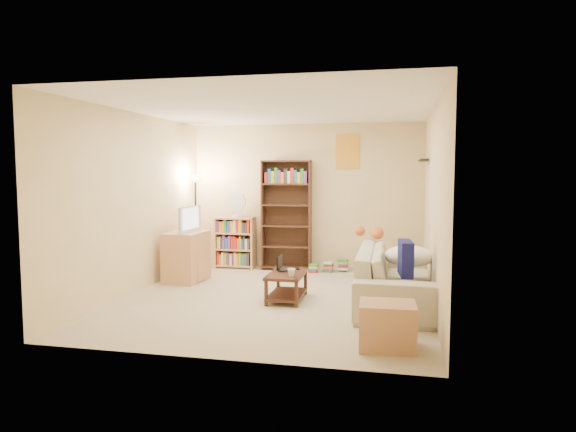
{
  "coord_description": "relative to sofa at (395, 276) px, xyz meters",
  "views": [
    {
      "loc": [
        1.57,
        -6.5,
        1.69
      ],
      "look_at": [
        0.03,
        0.65,
        1.05
      ],
      "focal_mm": 32.0,
      "sensor_mm": 36.0,
      "label": 1
    }
  ],
  "objects": [
    {
      "name": "side_table",
      "position": [
        -0.18,
        1.38,
        -0.11
      ],
      "size": [
        0.53,
        0.53,
        0.47
      ],
      "primitive_type": "cube",
      "rotation": [
        0.0,
        0.0,
        -0.37
      ],
      "color": "tan",
      "rests_on": "ground"
    },
    {
      "name": "sofa",
      "position": [
        0.0,
        0.0,
        0.0
      ],
      "size": [
        2.4,
        0.97,
        0.7
      ],
      "primitive_type": "imported",
      "rotation": [
        0.0,
        0.0,
        1.58
      ],
      "color": "beige",
      "rests_on": "ground"
    },
    {
      "name": "laptop_screen",
      "position": [
        -1.52,
        -0.03,
        0.12
      ],
      "size": [
        0.02,
        0.27,
        0.18
      ],
      "primitive_type": "cube",
      "rotation": [
        0.0,
        0.0,
        0.02
      ],
      "color": "white",
      "rests_on": "laptop"
    },
    {
      "name": "coffee_table",
      "position": [
        -1.39,
        -0.17,
        -0.12
      ],
      "size": [
        0.47,
        0.82,
        0.36
      ],
      "rotation": [
        0.0,
        0.0,
        0.02
      ],
      "color": "#422619",
      "rests_on": "ground"
    },
    {
      "name": "laptop",
      "position": [
        -1.41,
        -0.03,
        0.02
      ],
      "size": [
        0.39,
        0.35,
        0.02
      ],
      "primitive_type": "imported",
      "rotation": [
        0.0,
        0.0,
        1.27
      ],
      "color": "black",
      "rests_on": "coffee_table"
    },
    {
      "name": "desk_fan",
      "position": [
        -2.71,
        1.81,
        0.77
      ],
      "size": [
        0.32,
        0.18,
        0.44
      ],
      "color": "white",
      "rests_on": "short_bookshelf"
    },
    {
      "name": "tabby_cat",
      "position": [
        -0.32,
        0.91,
        0.44
      ],
      "size": [
        0.54,
        0.2,
        0.19
      ],
      "color": "#C56129",
      "rests_on": "sofa"
    },
    {
      "name": "television",
      "position": [
        -3.15,
        0.65,
        0.61
      ],
      "size": [
        0.7,
        0.17,
        0.4
      ],
      "primitive_type": "imported",
      "rotation": [
        0.0,
        0.0,
        1.51
      ],
      "color": "black",
      "rests_on": "tv_stand"
    },
    {
      "name": "book_stacks",
      "position": [
        -1.08,
        1.81,
        -0.26
      ],
      "size": [
        0.64,
        0.3,
        0.2
      ],
      "color": "red",
      "rests_on": "ground"
    },
    {
      "name": "tv_stand",
      "position": [
        -3.15,
        0.65,
        0.03
      ],
      "size": [
        0.55,
        0.74,
        0.76
      ],
      "primitive_type": "cube",
      "rotation": [
        0.0,
        0.0,
        -0.06
      ],
      "color": "tan",
      "rests_on": "ground"
    },
    {
      "name": "short_bookshelf",
      "position": [
        -2.76,
        1.86,
        0.1
      ],
      "size": [
        0.69,
        0.28,
        0.89
      ],
      "rotation": [
        0.0,
        0.0,
        -0.0
      ],
      "color": "tan",
      "rests_on": "ground"
    },
    {
      "name": "end_cabinet",
      "position": [
        -0.06,
        -1.78,
        -0.13
      ],
      "size": [
        0.55,
        0.47,
        0.44
      ],
      "primitive_type": "cube",
      "rotation": [
        0.0,
        0.0,
        0.05
      ],
      "color": "tan",
      "rests_on": "ground"
    },
    {
      "name": "cream_blanket",
      "position": [
        0.17,
        0.06,
        0.25
      ],
      "size": [
        0.64,
        0.46,
        0.27
      ],
      "primitive_type": "ellipsoid",
      "color": "white",
      "rests_on": "sofa"
    },
    {
      "name": "mug",
      "position": [
        -1.29,
        -0.38,
        0.06
      ],
      "size": [
        0.11,
        0.11,
        0.1
      ],
      "primitive_type": "imported",
      "rotation": [
        0.0,
        0.0,
        0.01
      ],
      "color": "white",
      "rests_on": "coffee_table"
    },
    {
      "name": "room",
      "position": [
        -1.55,
        -0.15,
        1.27
      ],
      "size": [
        4.5,
        4.54,
        2.52
      ],
      "color": "#BCAE8D",
      "rests_on": "ground"
    },
    {
      "name": "floor_lamp",
      "position": [
        -3.35,
        1.52,
        0.94
      ],
      "size": [
        0.27,
        0.27,
        1.62
      ],
      "color": "black",
      "rests_on": "ground"
    },
    {
      "name": "tv_remote",
      "position": [
        -1.31,
        0.1,
        0.02
      ],
      "size": [
        0.09,
        0.15,
        0.02
      ],
      "primitive_type": "cube",
      "rotation": [
        0.0,
        0.0,
        0.32
      ],
      "color": "black",
      "rests_on": "coffee_table"
    },
    {
      "name": "navy_pillow",
      "position": [
        0.12,
        -0.51,
        0.32
      ],
      "size": [
        0.19,
        0.47,
        0.41
      ],
      "primitive_type": "cube",
      "rotation": [
        0.0,
        0.0,
        1.68
      ],
      "color": "#121551",
      "rests_on": "sofa"
    },
    {
      "name": "tall_bookshelf",
      "position": [
        -1.85,
        1.89,
        0.64
      ],
      "size": [
        0.86,
        0.32,
        1.87
      ],
      "rotation": [
        0.0,
        0.0,
        0.05
      ],
      "color": "#412219",
      "rests_on": "ground"
    }
  ]
}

